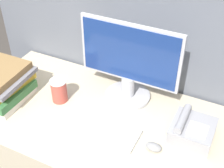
% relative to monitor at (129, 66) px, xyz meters
% --- Properties ---
extents(cubicle_panel_rear, '(1.87, 0.04, 1.61)m').
position_rel_monitor_xyz_m(cubicle_panel_rear, '(-0.02, 0.19, -0.12)').
color(cubicle_panel_rear, slate).
rests_on(cubicle_panel_rear, ground_plane).
extents(desk, '(1.47, 0.71, 0.72)m').
position_rel_monitor_xyz_m(desk, '(-0.02, -0.20, -0.56)').
color(desk, beige).
rests_on(desk, ground_plane).
extents(monitor, '(0.52, 0.24, 0.43)m').
position_rel_monitor_xyz_m(monitor, '(0.00, 0.00, 0.00)').
color(monitor, '#B7B7BC').
rests_on(monitor, desk).
extents(keyboard, '(0.37, 0.14, 0.02)m').
position_rel_monitor_xyz_m(keyboard, '(-0.02, -0.28, -0.19)').
color(keyboard, silver).
rests_on(keyboard, desk).
extents(mouse, '(0.07, 0.05, 0.04)m').
position_rel_monitor_xyz_m(mouse, '(0.25, -0.28, -0.18)').
color(mouse, gray).
rests_on(mouse, desk).
extents(coffee_cup, '(0.09, 0.09, 0.13)m').
position_rel_monitor_xyz_m(coffee_cup, '(-0.31, -0.18, -0.13)').
color(coffee_cup, '#BF4C3F').
rests_on(coffee_cup, desk).
extents(book_stack, '(0.24, 0.31, 0.18)m').
position_rel_monitor_xyz_m(book_stack, '(-0.57, -0.30, -0.11)').
color(book_stack, silver).
rests_on(book_stack, desk).
extents(desk_telephone, '(0.19, 0.19, 0.11)m').
position_rel_monitor_xyz_m(desk_telephone, '(0.38, -0.13, -0.16)').
color(desk_telephone, '#99999E').
rests_on(desk_telephone, desk).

